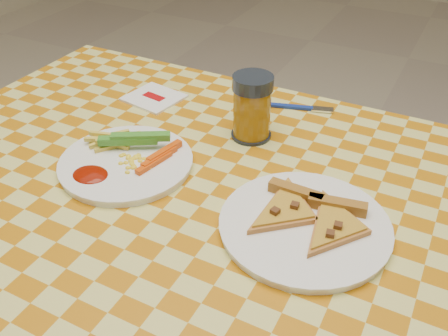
{
  "coord_description": "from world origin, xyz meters",
  "views": [
    {
      "loc": [
        0.33,
        -0.59,
        1.29
      ],
      "look_at": [
        -0.0,
        0.06,
        0.78
      ],
      "focal_mm": 40.0,
      "sensor_mm": 36.0,
      "label": 1
    }
  ],
  "objects_px": {
    "table": "(210,226)",
    "plate_left": "(126,164)",
    "plate_right": "(304,227)",
    "drink_glass": "(252,108)"
  },
  "relations": [
    {
      "from": "drink_glass",
      "to": "table",
      "type": "bearing_deg",
      "value": -85.19
    },
    {
      "from": "plate_left",
      "to": "drink_glass",
      "type": "distance_m",
      "value": 0.27
    },
    {
      "from": "table",
      "to": "plate_right",
      "type": "height_order",
      "value": "plate_right"
    },
    {
      "from": "table",
      "to": "plate_right",
      "type": "bearing_deg",
      "value": -2.89
    },
    {
      "from": "table",
      "to": "plate_right",
      "type": "relative_size",
      "value": 4.81
    },
    {
      "from": "plate_left",
      "to": "plate_right",
      "type": "bearing_deg",
      "value": -2.0
    },
    {
      "from": "plate_left",
      "to": "drink_glass",
      "type": "xyz_separation_m",
      "value": [
        0.16,
        0.2,
        0.06
      ]
    },
    {
      "from": "table",
      "to": "plate_left",
      "type": "relative_size",
      "value": 5.25
    },
    {
      "from": "plate_left",
      "to": "plate_right",
      "type": "distance_m",
      "value": 0.35
    },
    {
      "from": "plate_left",
      "to": "plate_right",
      "type": "relative_size",
      "value": 0.92
    }
  ]
}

